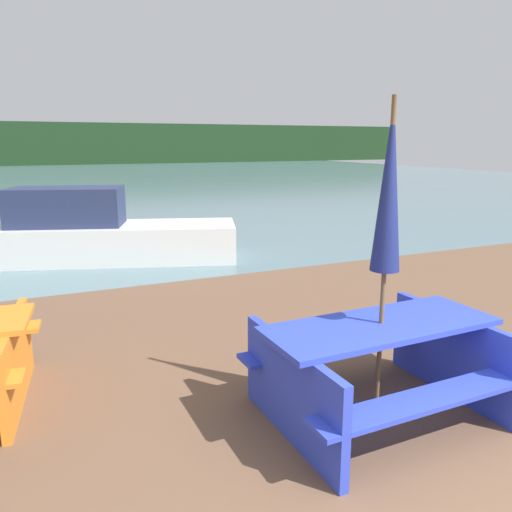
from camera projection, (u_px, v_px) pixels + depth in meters
water at (71, 178)px, 30.23m from camera, size 60.00×50.00×0.00m
far_treeline at (52, 144)px, 47.55m from camera, size 80.00×1.60×4.00m
picnic_table_blue at (379, 360)px, 3.95m from camera, size 1.89×1.41×0.78m
umbrella_navy at (389, 190)px, 3.65m from camera, size 0.22×0.22×2.48m
boat at (103, 234)px, 9.19m from camera, size 4.65×2.67×1.36m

